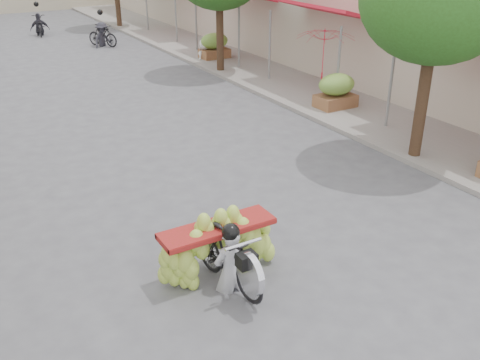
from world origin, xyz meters
name	(u,v)px	position (x,y,z in m)	size (l,w,h in m)	color
ground	(356,329)	(0.00, 0.00, 0.00)	(120.00, 120.00, 0.00)	#545358
sidewalk_right	(243,62)	(7.00, 15.00, 0.06)	(4.00, 60.00, 0.12)	gray
produce_crate_mid	(336,88)	(6.20, 8.00, 0.71)	(1.20, 0.88, 1.16)	brown
produce_crate_far	(214,44)	(6.20, 16.00, 0.71)	(1.20, 0.88, 1.16)	brown
banana_motorbike	(224,246)	(-1.06, 1.94, 0.66)	(2.20, 1.87, 1.93)	black
market_umbrella	(326,27)	(6.20, 8.69, 2.43)	(1.89, 1.89, 1.66)	red
pedestrian	(205,39)	(5.80, 16.12, 0.94)	(0.92, 0.72, 1.64)	white
bg_motorbike_b	(102,28)	(3.00, 21.35, 0.84)	(1.33, 1.75, 1.95)	black
bg_motorbike_c	(39,20)	(1.03, 25.87, 0.78)	(1.05, 1.82, 1.95)	black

